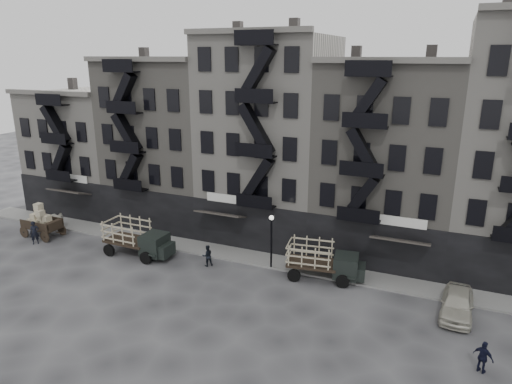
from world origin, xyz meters
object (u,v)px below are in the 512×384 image
at_px(car_east, 457,303).
at_px(pedestrian_mid, 207,256).
at_px(wagon, 40,218).
at_px(policeman, 483,357).
at_px(stake_truck_east, 323,258).
at_px(pedestrian_west, 35,233).
at_px(horse, 56,220).
at_px(stake_truck_west, 137,236).

relative_size(car_east, pedestrian_mid, 2.77).
xyz_separation_m(wagon, policeman, (35.24, -4.76, -0.84)).
relative_size(stake_truck_east, pedestrian_west, 2.81).
height_order(horse, stake_truck_east, stake_truck_east).
xyz_separation_m(wagon, stake_truck_east, (25.11, 2.01, -0.16)).
distance_m(stake_truck_east, car_east, 9.07).
distance_m(horse, stake_truck_west, 10.92).
bearing_deg(policeman, horse, 17.49).
bearing_deg(wagon, stake_truck_west, 2.53).
bearing_deg(pedestrian_west, car_east, -43.56).
height_order(horse, stake_truck_west, stake_truck_west).
distance_m(stake_truck_west, policeman, 25.39).
xyz_separation_m(stake_truck_west, car_east, (23.70, 0.50, -0.85)).
bearing_deg(horse, pedestrian_mid, -99.34).
relative_size(wagon, pedestrian_west, 1.80).
xyz_separation_m(stake_truck_east, pedestrian_mid, (-8.67, -1.45, -0.73)).
xyz_separation_m(wagon, car_east, (34.02, 0.57, -0.94)).
distance_m(wagon, stake_truck_east, 25.19).
distance_m(car_east, pedestrian_mid, 17.58).
height_order(stake_truck_east, pedestrian_west, stake_truck_east).
bearing_deg(horse, policeman, -105.19).
height_order(car_east, pedestrian_mid, pedestrian_mid).
height_order(wagon, policeman, wagon).
bearing_deg(policeman, car_east, -48.95).
xyz_separation_m(stake_truck_east, policeman, (10.13, -6.77, -0.69)).
xyz_separation_m(car_east, policeman, (1.21, -5.32, 0.09)).
height_order(pedestrian_west, pedestrian_mid, pedestrian_west).
bearing_deg(stake_truck_west, wagon, -178.72).
bearing_deg(horse, car_east, -96.84).
xyz_separation_m(wagon, pedestrian_mid, (16.44, 0.55, -0.89)).
relative_size(wagon, car_east, 0.79).
distance_m(stake_truck_east, policeman, 12.20).
bearing_deg(pedestrian_west, policeman, -52.54).
bearing_deg(horse, wagon, -173.14).
bearing_deg(wagon, horse, 103.50).
xyz_separation_m(horse, stake_truck_east, (25.50, 0.02, 0.74)).
distance_m(horse, wagon, 2.22).
distance_m(wagon, pedestrian_mid, 16.47).
height_order(stake_truck_west, stake_truck_east, stake_truck_west).
xyz_separation_m(stake_truck_east, pedestrian_west, (-24.26, -3.51, -0.56)).
bearing_deg(stake_truck_east, policeman, -41.41).
bearing_deg(pedestrian_mid, pedestrian_west, -35.41).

